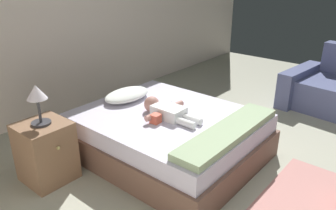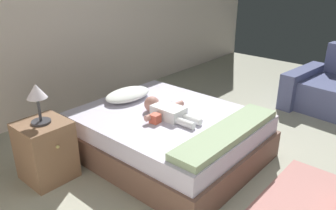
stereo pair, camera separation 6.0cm
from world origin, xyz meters
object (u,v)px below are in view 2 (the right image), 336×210
bed (168,135)px  baby (166,111)px  pillow (128,94)px  nightstand (46,151)px  toy_block (155,118)px  toothbrush (173,105)px  lamp (37,96)px

bed → baby: bearing=-167.4°
bed → baby: (-0.04, -0.01, 0.29)m
pillow → nightstand: size_ratio=1.01×
bed → nightstand: nightstand is taller
baby → toy_block: baby is taller
nightstand → toy_block: size_ratio=5.95×
baby → toothbrush: size_ratio=4.75×
baby → toy_block: size_ratio=6.96×
baby → toy_block: 0.17m
baby → nightstand: bearing=149.8°
pillow → toy_block: bearing=-110.7°
pillow → nightstand: bearing=-177.6°
bed → toy_block: 0.35m
nightstand → toy_block: 1.01m
toothbrush → baby: bearing=-154.2°
baby → toothbrush: baby is taller
pillow → lamp: 1.08m
lamp → toy_block: 1.04m
toy_block → toothbrush: bearing=18.7°
nightstand → pillow: bearing=2.4°
pillow → lamp: bearing=-177.6°
pillow → bed: bearing=-92.0°
nightstand → toy_block: bearing=-36.4°
baby → nightstand: baby is taller
bed → nightstand: bearing=151.3°
bed → nightstand: (-1.01, 0.55, 0.06)m
nightstand → lamp: size_ratio=1.56×
toy_block → baby: bearing=7.2°
bed → toy_block: toy_block is taller
pillow → toy_block: (-0.24, -0.63, -0.01)m
toothbrush → pillow: bearing=111.2°
toothbrush → toy_block: size_ratio=1.46×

